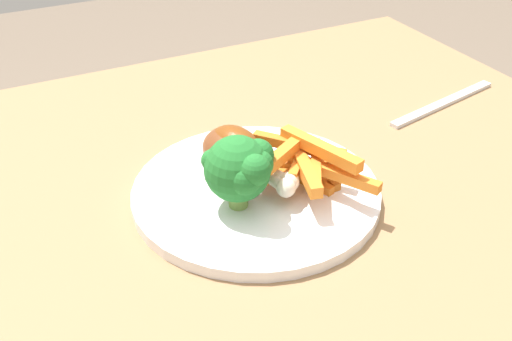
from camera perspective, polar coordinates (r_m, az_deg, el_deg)
The scene contains 8 objects.
dining_table at distance 0.65m, azimuth -5.57°, elevation -13.20°, with size 1.05×0.78×0.73m.
dinner_plate at distance 0.61m, azimuth 0.00°, elevation -2.04°, with size 0.25×0.25×0.01m, color white.
broccoli_floret_front at distance 0.55m, azimuth -1.32°, elevation 0.10°, with size 0.07×0.07×0.07m.
broccoli_floret_middle at distance 0.56m, azimuth -1.19°, elevation -0.09°, with size 0.05×0.04×0.06m.
carrot_fries_pile at distance 0.60m, azimuth 4.80°, elevation 0.66°, with size 0.12×0.13×0.05m.
chicken_drumstick_near at distance 0.62m, azimuth -1.93°, elevation 1.71°, with size 0.07×0.13×0.04m.
chicken_drumstick_far at distance 0.62m, azimuth -1.59°, elevation 1.78°, with size 0.06×0.12×0.05m.
fork at distance 0.82m, azimuth 17.12°, elevation 6.03°, with size 0.19×0.01×0.01m, color silver.
Camera 1 is at (-0.15, -0.42, 1.09)m, focal length 42.74 mm.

